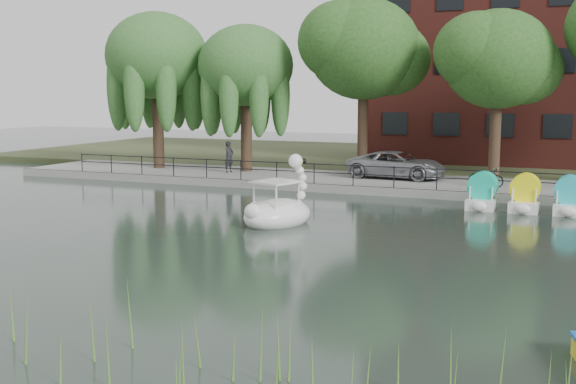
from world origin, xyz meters
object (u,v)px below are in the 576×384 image
Objects in this scene: minivan at (397,163)px; swan_boat at (279,209)px; pedestrian at (229,155)px; bicycle at (486,176)px.

swan_boat is at bearing 177.97° from minivan.
pedestrian is 13.87m from swan_boat.
pedestrian is (-9.28, -0.93, 0.18)m from minivan.
pedestrian is 0.57× the size of swan_boat.
swan_boat is (-1.34, -12.27, -0.65)m from minivan.
swan_boat reaches higher than bicycle.
minivan is at bearing -68.98° from pedestrian.
swan_boat reaches higher than pedestrian.
bicycle is (4.69, -1.57, -0.31)m from minivan.
pedestrian reaches higher than bicycle.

